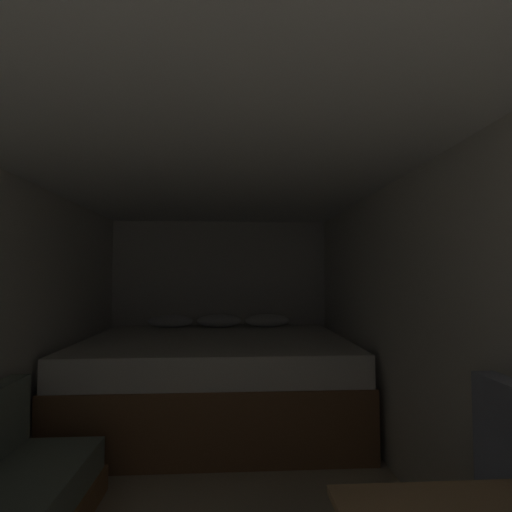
% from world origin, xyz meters
% --- Properties ---
extents(wall_back, '(2.67, 0.05, 2.05)m').
position_xyz_m(wall_back, '(0.00, 4.12, 1.03)').
color(wall_back, silver).
rests_on(wall_back, ground).
extents(wall_right, '(0.05, 4.85, 2.05)m').
position_xyz_m(wall_right, '(1.31, 1.67, 1.03)').
color(wall_right, silver).
rests_on(wall_right, ground).
extents(ceiling_slab, '(2.67, 4.85, 0.05)m').
position_xyz_m(ceiling_slab, '(0.00, 1.67, 2.08)').
color(ceiling_slab, white).
rests_on(ceiling_slab, wall_left).
extents(bed, '(2.45, 1.88, 0.94)m').
position_xyz_m(bed, '(0.00, 3.11, 0.40)').
color(bed, brown).
rests_on(bed, ground).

